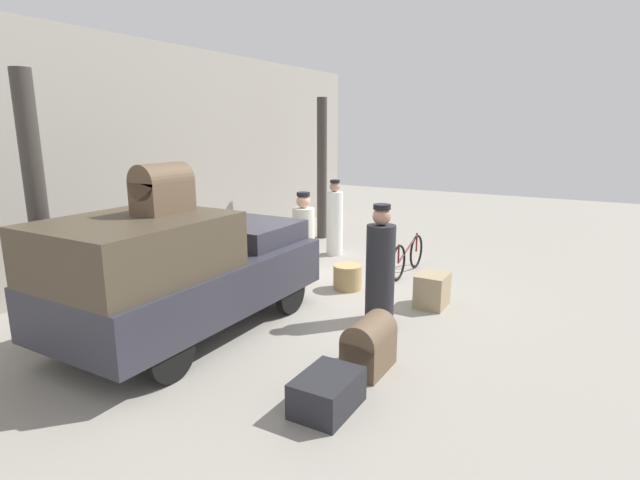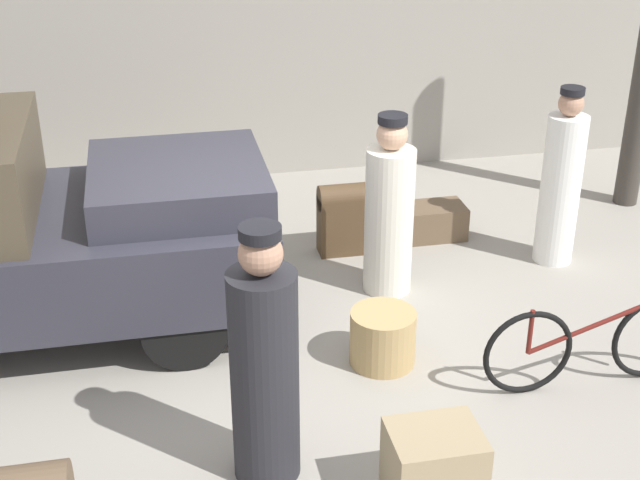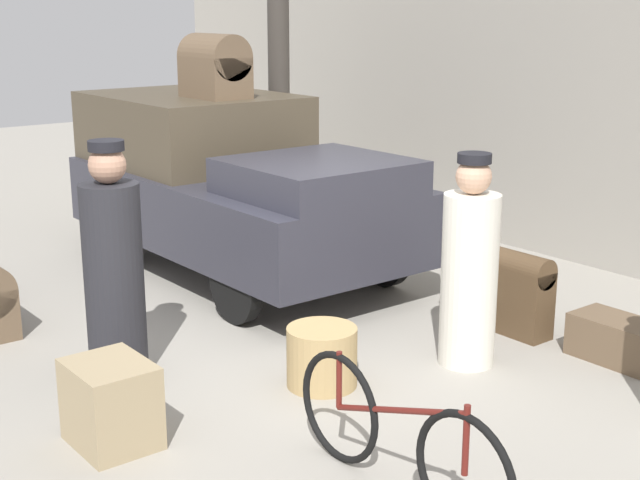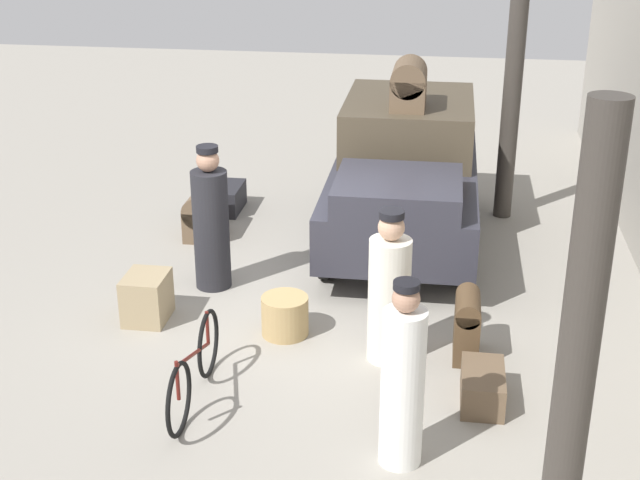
{
  "view_description": "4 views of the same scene",
  "coord_description": "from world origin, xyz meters",
  "px_view_note": "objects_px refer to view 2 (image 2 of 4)",
  "views": [
    {
      "loc": [
        -7.03,
        -3.95,
        2.86
      ],
      "look_at": [
        0.2,
        0.2,
        0.95
      ],
      "focal_mm": 28.0,
      "sensor_mm": 36.0,
      "label": 1
    },
    {
      "loc": [
        -1.03,
        -5.76,
        3.91
      ],
      "look_at": [
        0.2,
        0.2,
        0.95
      ],
      "focal_mm": 50.0,
      "sensor_mm": 36.0,
      "label": 2
    },
    {
      "loc": [
        5.33,
        -3.84,
        2.67
      ],
      "look_at": [
        0.2,
        0.2,
        0.95
      ],
      "focal_mm": 50.0,
      "sensor_mm": 36.0,
      "label": 3
    },
    {
      "loc": [
        9.04,
        1.48,
        4.72
      ],
      "look_at": [
        0.2,
        0.2,
        0.95
      ],
      "focal_mm": 50.0,
      "sensor_mm": 36.0,
      "label": 4
    }
  ],
  "objects_px": {
    "porter_standing_middle": "(561,184)",
    "trunk_umber_medium": "(348,216)",
    "porter_carrying_trunk": "(264,368)",
    "conductor_in_dark_uniform": "(389,214)",
    "trunk_wicker_pale": "(434,469)",
    "bicycle": "(592,344)",
    "wicker_basket": "(383,338)",
    "suitcase_small_leather": "(429,221)"
  },
  "relations": [
    {
      "from": "trunk_wicker_pale",
      "to": "porter_standing_middle",
      "type": "bearing_deg",
      "value": 53.65
    },
    {
      "from": "conductor_in_dark_uniform",
      "to": "porter_standing_middle",
      "type": "height_order",
      "value": "porter_standing_middle"
    },
    {
      "from": "trunk_umber_medium",
      "to": "wicker_basket",
      "type": "bearing_deg",
      "value": -95.41
    },
    {
      "from": "suitcase_small_leather",
      "to": "trunk_umber_medium",
      "type": "distance_m",
      "value": 0.91
    },
    {
      "from": "bicycle",
      "to": "conductor_in_dark_uniform",
      "type": "xyz_separation_m",
      "value": [
        -1.08,
        1.74,
        0.38
      ]
    },
    {
      "from": "porter_standing_middle",
      "to": "suitcase_small_leather",
      "type": "distance_m",
      "value": 1.38
    },
    {
      "from": "conductor_in_dark_uniform",
      "to": "suitcase_small_leather",
      "type": "relative_size",
      "value": 2.3
    },
    {
      "from": "bicycle",
      "to": "porter_carrying_trunk",
      "type": "bearing_deg",
      "value": -169.27
    },
    {
      "from": "wicker_basket",
      "to": "trunk_umber_medium",
      "type": "relative_size",
      "value": 0.72
    },
    {
      "from": "suitcase_small_leather",
      "to": "trunk_umber_medium",
      "type": "bearing_deg",
      "value": -170.14
    },
    {
      "from": "porter_carrying_trunk",
      "to": "porter_standing_middle",
      "type": "xyz_separation_m",
      "value": [
        3.13,
        2.45,
        -0.02
      ]
    },
    {
      "from": "wicker_basket",
      "to": "porter_standing_middle",
      "type": "xyz_separation_m",
      "value": [
        2.07,
        1.37,
        0.56
      ]
    },
    {
      "from": "wicker_basket",
      "to": "conductor_in_dark_uniform",
      "type": "bearing_deg",
      "value": 72.71
    },
    {
      "from": "porter_standing_middle",
      "to": "trunk_umber_medium",
      "type": "bearing_deg",
      "value": 163.27
    },
    {
      "from": "porter_carrying_trunk",
      "to": "suitcase_small_leather",
      "type": "relative_size",
      "value": 2.49
    },
    {
      "from": "porter_carrying_trunk",
      "to": "wicker_basket",
      "type": "bearing_deg",
      "value": 45.17
    },
    {
      "from": "conductor_in_dark_uniform",
      "to": "suitcase_small_leather",
      "type": "height_order",
      "value": "conductor_in_dark_uniform"
    },
    {
      "from": "wicker_basket",
      "to": "suitcase_small_leather",
      "type": "bearing_deg",
      "value": 63.22
    },
    {
      "from": "porter_carrying_trunk",
      "to": "porter_standing_middle",
      "type": "relative_size",
      "value": 1.04
    },
    {
      "from": "trunk_umber_medium",
      "to": "suitcase_small_leather",
      "type": "bearing_deg",
      "value": 9.86
    },
    {
      "from": "wicker_basket",
      "to": "trunk_umber_medium",
      "type": "xyz_separation_m",
      "value": [
        0.18,
        1.94,
        0.16
      ]
    },
    {
      "from": "suitcase_small_leather",
      "to": "porter_carrying_trunk",
      "type": "bearing_deg",
      "value": -123.86
    },
    {
      "from": "wicker_basket",
      "to": "conductor_in_dark_uniform",
      "type": "relative_size",
      "value": 0.31
    },
    {
      "from": "porter_standing_middle",
      "to": "suitcase_small_leather",
      "type": "height_order",
      "value": "porter_standing_middle"
    },
    {
      "from": "bicycle",
      "to": "conductor_in_dark_uniform",
      "type": "relative_size",
      "value": 1.04
    },
    {
      "from": "porter_carrying_trunk",
      "to": "bicycle",
      "type": "bearing_deg",
      "value": 10.73
    },
    {
      "from": "porter_carrying_trunk",
      "to": "trunk_wicker_pale",
      "type": "distance_m",
      "value": 1.21
    },
    {
      "from": "wicker_basket",
      "to": "suitcase_small_leather",
      "type": "height_order",
      "value": "wicker_basket"
    },
    {
      "from": "suitcase_small_leather",
      "to": "trunk_wicker_pale",
      "type": "distance_m",
      "value": 3.86
    },
    {
      "from": "porter_standing_middle",
      "to": "trunk_wicker_pale",
      "type": "distance_m",
      "value": 3.71
    },
    {
      "from": "wicker_basket",
      "to": "conductor_in_dark_uniform",
      "type": "xyz_separation_m",
      "value": [
        0.35,
        1.14,
        0.52
      ]
    },
    {
      "from": "wicker_basket",
      "to": "porter_carrying_trunk",
      "type": "height_order",
      "value": "porter_carrying_trunk"
    },
    {
      "from": "bicycle",
      "to": "suitcase_small_leather",
      "type": "bearing_deg",
      "value": 97.95
    },
    {
      "from": "porter_standing_middle",
      "to": "trunk_umber_medium",
      "type": "height_order",
      "value": "porter_standing_middle"
    },
    {
      "from": "conductor_in_dark_uniform",
      "to": "suitcase_small_leather",
      "type": "bearing_deg",
      "value": 53.66
    },
    {
      "from": "trunk_wicker_pale",
      "to": "bicycle",
      "type": "bearing_deg",
      "value": 32.53
    },
    {
      "from": "porter_standing_middle",
      "to": "trunk_wicker_pale",
      "type": "relative_size",
      "value": 3.03
    },
    {
      "from": "suitcase_small_leather",
      "to": "wicker_basket",
      "type": "bearing_deg",
      "value": -116.78
    },
    {
      "from": "porter_carrying_trunk",
      "to": "conductor_in_dark_uniform",
      "type": "bearing_deg",
      "value": 57.26
    },
    {
      "from": "porter_carrying_trunk",
      "to": "porter_standing_middle",
      "type": "bearing_deg",
      "value": 38.0
    },
    {
      "from": "bicycle",
      "to": "trunk_umber_medium",
      "type": "bearing_deg",
      "value": 116.14
    },
    {
      "from": "suitcase_small_leather",
      "to": "trunk_umber_medium",
      "type": "height_order",
      "value": "trunk_umber_medium"
    }
  ]
}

